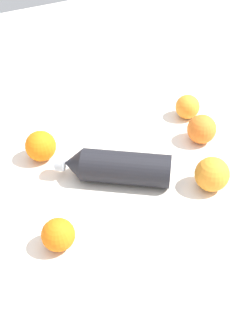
{
  "coord_description": "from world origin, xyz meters",
  "views": [
    {
      "loc": [
        -0.37,
        -0.61,
        0.67
      ],
      "look_at": [
        -0.01,
        0.03,
        0.04
      ],
      "focal_mm": 45.63,
      "sensor_mm": 36.0,
      "label": 1
    }
  ],
  "objects_px": {
    "orange_0": "(41,146)",
    "orange_1": "(212,174)",
    "orange_4": "(58,235)",
    "orange_2": "(202,129)",
    "orange_3": "(188,107)",
    "water_bottle": "(116,167)"
  },
  "relations": [
    {
      "from": "water_bottle",
      "to": "orange_0",
      "type": "height_order",
      "value": "same"
    },
    {
      "from": "water_bottle",
      "to": "orange_4",
      "type": "xyz_separation_m",
      "value": [
        -0.19,
        -0.12,
        -0.0
      ]
    },
    {
      "from": "orange_0",
      "to": "orange_4",
      "type": "relative_size",
      "value": 1.13
    },
    {
      "from": "orange_3",
      "to": "orange_4",
      "type": "height_order",
      "value": "same"
    },
    {
      "from": "orange_1",
      "to": "orange_3",
      "type": "xyz_separation_m",
      "value": [
        0.12,
        0.26,
        -0.01
      ]
    },
    {
      "from": "water_bottle",
      "to": "orange_3",
      "type": "distance_m",
      "value": 0.32
    },
    {
      "from": "orange_1",
      "to": "orange_2",
      "type": "distance_m",
      "value": 0.18
    },
    {
      "from": "orange_0",
      "to": "orange_3",
      "type": "bearing_deg",
      "value": -3.61
    },
    {
      "from": "orange_4",
      "to": "orange_0",
      "type": "bearing_deg",
      "value": 75.82
    },
    {
      "from": "orange_0",
      "to": "orange_1",
      "type": "height_order",
      "value": "orange_1"
    },
    {
      "from": "orange_0",
      "to": "orange_3",
      "type": "height_order",
      "value": "orange_0"
    },
    {
      "from": "orange_1",
      "to": "orange_3",
      "type": "distance_m",
      "value": 0.29
    },
    {
      "from": "water_bottle",
      "to": "orange_4",
      "type": "relative_size",
      "value": 3.7
    },
    {
      "from": "orange_0",
      "to": "orange_4",
      "type": "bearing_deg",
      "value": -104.18
    },
    {
      "from": "orange_2",
      "to": "orange_4",
      "type": "relative_size",
      "value": 1.12
    },
    {
      "from": "orange_2",
      "to": "orange_4",
      "type": "bearing_deg",
      "value": -162.56
    },
    {
      "from": "orange_3",
      "to": "orange_2",
      "type": "bearing_deg",
      "value": -107.62
    },
    {
      "from": "orange_1",
      "to": "orange_4",
      "type": "height_order",
      "value": "orange_1"
    },
    {
      "from": "orange_1",
      "to": "water_bottle",
      "type": "bearing_deg",
      "value": 143.64
    },
    {
      "from": "orange_2",
      "to": "orange_3",
      "type": "relative_size",
      "value": 1.12
    },
    {
      "from": "orange_0",
      "to": "orange_1",
      "type": "bearing_deg",
      "value": -44.28
    },
    {
      "from": "water_bottle",
      "to": "orange_2",
      "type": "distance_m",
      "value": 0.26
    }
  ]
}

